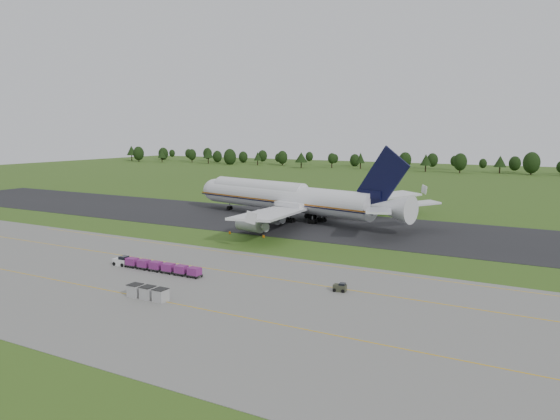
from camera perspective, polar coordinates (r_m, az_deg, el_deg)
The scene contains 10 objects.
ground at distance 113.24m, azimuth 0.08°, elevation -3.85°, with size 600.00×600.00×0.00m, color #325218.
apron at distance 86.08m, azimuth -11.14°, elevation -7.95°, with size 300.00×52.00×0.06m, color slate.
taxiway at distance 137.89m, azimuth 5.77°, elevation -1.67°, with size 300.00×40.00×0.08m, color black.
apron_markings at distance 91.30m, azimuth -8.27°, elevation -6.91°, with size 300.00×30.20×0.01m.
tree_line at distance 320.67m, azimuth 20.82°, elevation 4.65°, with size 525.13×24.19×11.74m.
aircraft at distance 147.84m, azimuth 0.81°, elevation 1.32°, with size 73.00×68.93×20.42m.
baggage_train at distance 96.20m, azimuth -12.98°, elevation -5.70°, with size 18.93×1.72×1.65m.
utility_cart at distance 82.79m, azimuth 6.27°, elevation -8.11°, with size 2.00×1.33×1.04m.
uld_row at distance 80.97m, azimuth -13.66°, elevation -8.38°, with size 6.64×1.84×1.82m.
edge_markers at distance 124.90m, azimuth -3.53°, elevation -2.58°, with size 9.67×0.30×0.60m.
Camera 1 is at (54.01, -96.59, 24.00)m, focal length 35.00 mm.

